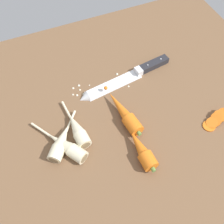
# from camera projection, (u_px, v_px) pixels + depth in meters

# --- Properties ---
(ground_plane) EXTENTS (1.20, 0.90, 0.04)m
(ground_plane) POSITION_uv_depth(u_px,v_px,m) (110.00, 113.00, 0.86)
(ground_plane) COLOR brown
(chefs_knife) EXTENTS (0.35, 0.08, 0.04)m
(chefs_knife) POSITION_uv_depth(u_px,v_px,m) (124.00, 79.00, 0.90)
(chefs_knife) COLOR silver
(chefs_knife) RESTS_ON ground_plane
(whole_carrot) EXTENTS (0.06, 0.20, 0.04)m
(whole_carrot) POSITION_uv_depth(u_px,v_px,m) (124.00, 113.00, 0.81)
(whole_carrot) COLOR orange
(whole_carrot) RESTS_ON ground_plane
(whole_carrot_second) EXTENTS (0.05, 0.16, 0.04)m
(whole_carrot_second) POSITION_uv_depth(u_px,v_px,m) (142.00, 150.00, 0.74)
(whole_carrot_second) COLOR orange
(whole_carrot_second) RESTS_ON ground_plane
(parsnip_front) EXTENTS (0.12, 0.15, 0.04)m
(parsnip_front) POSITION_uv_depth(u_px,v_px,m) (61.00, 143.00, 0.75)
(parsnip_front) COLOR beige
(parsnip_front) RESTS_ON ground_plane
(parsnip_mid_left) EXTENTS (0.05, 0.18, 0.04)m
(parsnip_mid_left) POSITION_uv_depth(u_px,v_px,m) (77.00, 130.00, 0.78)
(parsnip_mid_left) COLOR beige
(parsnip_mid_left) RESTS_ON ground_plane
(parsnip_mid_right) EXTENTS (0.13, 0.18, 0.04)m
(parsnip_mid_right) POSITION_uv_depth(u_px,v_px,m) (66.00, 146.00, 0.75)
(parsnip_mid_right) COLOR beige
(parsnip_mid_right) RESTS_ON ground_plane
(carrot_slice_stack) EXTENTS (0.10, 0.05, 0.03)m
(carrot_slice_stack) POSITION_uv_depth(u_px,v_px,m) (216.00, 120.00, 0.81)
(carrot_slice_stack) COLOR orange
(carrot_slice_stack) RESTS_ON ground_plane
(mince_crumbs) EXTENTS (0.19, 0.08, 0.01)m
(mince_crumbs) POSITION_uv_depth(u_px,v_px,m) (92.00, 86.00, 0.89)
(mince_crumbs) COLOR silver
(mince_crumbs) RESTS_ON ground_plane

